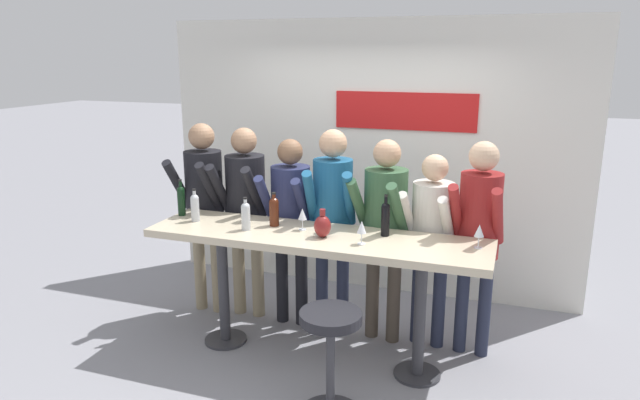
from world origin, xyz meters
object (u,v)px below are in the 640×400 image
object	(u,v)px
person_center	(333,208)
wine_bottle_0	(385,217)
bar_stool	(331,348)
wine_bottle_2	(246,215)
wine_glass_0	(302,215)
person_right	(432,230)
wine_glass_1	(362,228)
person_far_left	(204,196)
wine_bottle_3	(274,210)
wine_bottle_4	(195,206)
tasting_table	(316,252)
person_left	(245,201)
wine_glass_2	(479,231)
person_center_left	(290,212)
person_far_right	(479,225)
decorative_vase	(322,226)
person_center_right	(385,219)
wine_bottle_1	(181,199)

from	to	relation	value
person_center	wine_bottle_0	xyz separation A→B (m)	(0.53, -0.35, 0.07)
bar_stool	wine_bottle_2	bearing A→B (deg)	145.40
wine_glass_0	bar_stool	bearing A→B (deg)	-57.58
person_right	wine_glass_1	size ratio (longest dim) A/B	9.25
person_far_left	person_right	size ratio (longest dim) A/B	1.10
person_right	wine_bottle_3	xyz separation A→B (m)	(-1.21, -0.42, 0.17)
wine_bottle_0	wine_bottle_4	world-z (taller)	wine_bottle_0
tasting_table	person_left	xyz separation A→B (m)	(-0.87, 0.54, 0.19)
wine_bottle_3	wine_glass_2	bearing A→B (deg)	-0.76
person_left	wine_glass_2	xyz separation A→B (m)	(2.08, -0.46, 0.07)
person_center_left	person_far_right	xyz separation A→B (m)	(1.60, -0.03, 0.05)
wine_glass_1	decorative_vase	xyz separation A→B (m)	(-0.32, 0.06, -0.04)
person_far_left	decorative_vase	world-z (taller)	person_far_left
tasting_table	wine_bottle_3	xyz separation A→B (m)	(-0.39, 0.11, 0.27)
person_center_right	wine_glass_1	size ratio (longest dim) A/B	9.84
wine_bottle_0	wine_glass_2	xyz separation A→B (m)	(0.70, -0.06, -0.02)
person_right	person_far_right	size ratio (longest dim) A/B	0.93
decorative_vase	person_far_left	bearing A→B (deg)	157.86
person_center	wine_glass_1	size ratio (longest dim) A/B	10.18
person_center_right	wine_glass_2	xyz separation A→B (m)	(0.78, -0.40, 0.09)
person_center	wine_glass_0	size ratio (longest dim) A/B	10.18
wine_bottle_0	wine_bottle_2	world-z (taller)	wine_bottle_0
person_left	person_center_left	size ratio (longest dim) A/B	1.04
person_center	person_far_right	size ratio (longest dim) A/B	1.02
wine_glass_0	wine_glass_1	world-z (taller)	same
person_left	decorative_vase	size ratio (longest dim) A/B	8.06
person_center	wine_glass_2	bearing A→B (deg)	-27.77
person_center_left	person_center_right	bearing A→B (deg)	-2.92
person_far_right	wine_glass_2	world-z (taller)	person_far_right
person_right	person_left	bearing A→B (deg)	-171.86
bar_stool	person_far_left	bearing A→B (deg)	143.50
person_left	wine_bottle_4	world-z (taller)	person_left
person_far_right	wine_bottle_1	size ratio (longest dim) A/B	5.58
person_left	decorative_vase	world-z (taller)	person_left
wine_glass_1	bar_stool	bearing A→B (deg)	-93.85
wine_bottle_3	wine_glass_1	distance (m)	0.82
person_center	wine_bottle_2	xyz separation A→B (m)	(-0.54, -0.56, 0.05)
wine_bottle_2	wine_glass_2	world-z (taller)	wine_bottle_2
wine_bottle_4	wine_glass_1	distance (m)	1.46
wine_bottle_0	wine_glass_0	xyz separation A→B (m)	(-0.65, -0.07, -0.02)
tasting_table	person_right	distance (m)	0.97
person_far_right	wine_glass_2	distance (m)	0.41
bar_stool	wine_glass_2	distance (m)	1.33
bar_stool	person_right	size ratio (longest dim) A/B	0.47
person_far_left	wine_glass_1	bearing A→B (deg)	-19.98
wine_bottle_1	wine_glass_1	world-z (taller)	wine_bottle_1
tasting_table	wine_bottle_4	distance (m)	1.10
person_center_left	wine_glass_0	world-z (taller)	person_center_left
person_center_left	decorative_vase	distance (m)	0.75
wine_bottle_1	decorative_vase	bearing A→B (deg)	-7.12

